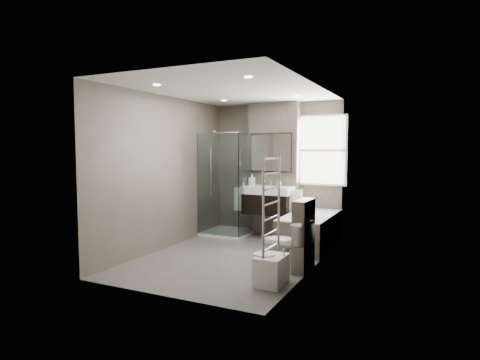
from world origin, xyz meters
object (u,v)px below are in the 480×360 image
Objects in this scene: vanity at (267,200)px; bathtub at (310,229)px; toilet at (286,244)px; bidet at (271,269)px.

vanity is 1.07m from bathtub.
bathtub is 1.40m from toilet.
vanity reaches higher than bidet.
vanity is 0.59× the size of bathtub.
bathtub is at bearing -165.37° from toilet.
bathtub is 2.10m from bidet.
toilet reaches higher than bidet.
bidet is (1.01, -2.42, -0.55)m from vanity.
bidet is (0.09, -2.09, -0.12)m from bathtub.
toilet is at bearing 93.72° from bidet.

